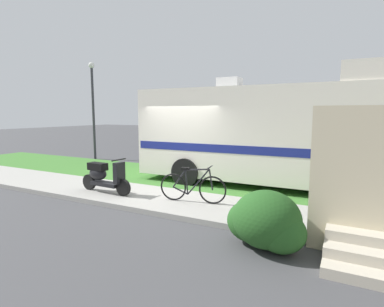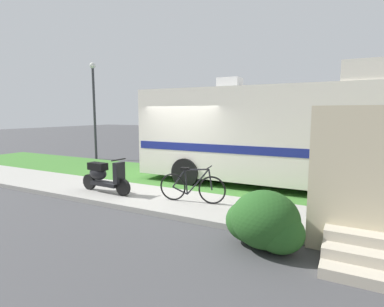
# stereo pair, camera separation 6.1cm
# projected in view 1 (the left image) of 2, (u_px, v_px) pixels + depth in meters

# --- Properties ---
(ground_plane) EXTENTS (80.00, 80.00, 0.00)m
(ground_plane) POSITION_uv_depth(u_px,v_px,m) (172.00, 190.00, 9.17)
(ground_plane) COLOR #424244
(sidewalk) EXTENTS (24.00, 2.00, 0.12)m
(sidewalk) POSITION_uv_depth(u_px,v_px,m) (149.00, 198.00, 8.11)
(sidewalk) COLOR #9E9B93
(sidewalk) RESTS_ON ground
(grass_strip) EXTENTS (24.00, 3.40, 0.08)m
(grass_strip) POSITION_uv_depth(u_px,v_px,m) (195.00, 179.00, 10.49)
(grass_strip) COLOR #3D752D
(grass_strip) RESTS_ON ground
(motorhome_rv) EXTENTS (7.78, 2.72, 3.54)m
(motorhome_rv) POSITION_uv_depth(u_px,v_px,m) (268.00, 133.00, 9.44)
(motorhome_rv) COLOR silver
(motorhome_rv) RESTS_ON ground
(scooter) EXTENTS (1.74, 0.50, 0.97)m
(scooter) POSITION_uv_depth(u_px,v_px,m) (104.00, 176.00, 8.41)
(scooter) COLOR black
(scooter) RESTS_ON ground
(bicycle) EXTENTS (1.67, 0.52, 0.89)m
(bicycle) POSITION_uv_depth(u_px,v_px,m) (192.00, 187.00, 7.48)
(bicycle) COLOR black
(bicycle) RESTS_ON ground
(pickup_truck_near) EXTENTS (5.27, 2.24, 1.74)m
(pickup_truck_near) POSITION_uv_depth(u_px,v_px,m) (237.00, 142.00, 14.43)
(pickup_truck_near) COLOR #1E478C
(pickup_truck_near) RESTS_ON ground
(porch_steps) EXTENTS (2.00, 1.26, 2.40)m
(porch_steps) POSITION_uv_depth(u_px,v_px,m) (378.00, 200.00, 4.70)
(porch_steps) COLOR #BCB29E
(porch_steps) RESTS_ON ground
(bush_by_porch) EXTENTS (1.38, 1.04, 0.98)m
(bush_by_porch) POSITION_uv_depth(u_px,v_px,m) (265.00, 222.00, 5.16)
(bush_by_porch) COLOR #23511E
(bush_by_porch) RESTS_ON ground
(bottle_green) EXTENTS (0.07, 0.07, 0.26)m
(bottle_green) POSITION_uv_depth(u_px,v_px,m) (356.00, 222.00, 5.82)
(bottle_green) COLOR #B2B2B7
(bottle_green) RESTS_ON ground
(street_lamp_post) EXTENTS (0.28, 0.28, 4.72)m
(street_lamp_post) POSITION_uv_depth(u_px,v_px,m) (93.00, 102.00, 15.04)
(street_lamp_post) COLOR #333338
(street_lamp_post) RESTS_ON ground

